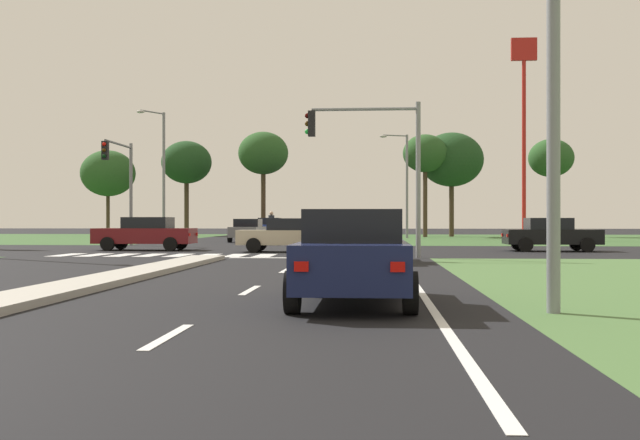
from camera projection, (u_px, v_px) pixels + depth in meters
ground_plane at (246, 250)px, 35.25m from camera, size 200.00×200.00×0.00m
grass_verge_far_right at (630, 239)px, 57.90m from camera, size 35.00×35.00×0.01m
median_island_near at (97, 282)px, 16.29m from camera, size 1.20×22.00×0.14m
median_island_far at (298, 237)px, 60.18m from camera, size 1.20×36.00×0.14m
lane_dash_near at (168, 336)px, 8.99m from camera, size 0.14×2.00×0.01m
lane_dash_second at (250, 290)px, 14.98m from camera, size 0.14×2.00×0.01m
lane_dash_third at (285, 270)px, 20.96m from camera, size 0.14×2.00×0.01m
lane_dash_fourth at (305, 259)px, 26.95m from camera, size 0.14×2.00×0.01m
edge_line_right at (415, 283)px, 16.81m from camera, size 0.14×24.00×0.01m
stop_bar_near at (315, 258)px, 28.00m from camera, size 6.40×0.50×0.01m
crosswalk_bar_near at (67, 255)px, 30.51m from camera, size 0.70×2.80×0.01m
crosswalk_bar_second at (94, 255)px, 30.43m from camera, size 0.70×2.80×0.01m
crosswalk_bar_third at (122, 255)px, 30.35m from camera, size 0.70×2.80×0.01m
crosswalk_bar_fourth at (151, 255)px, 30.26m from camera, size 0.70×2.80×0.01m
crosswalk_bar_fifth at (179, 255)px, 30.18m from camera, size 0.70×2.80×0.01m
crosswalk_bar_sixth at (207, 255)px, 30.10m from camera, size 0.70×2.80×0.01m
crosswalk_bar_seventh at (236, 255)px, 30.02m from camera, size 0.70×2.80×0.01m
crosswalk_bar_eighth at (265, 256)px, 29.94m from camera, size 0.70×2.80×0.01m
car_navy_near at (353, 256)px, 12.53m from camera, size 1.95×4.44×1.56m
car_black_second at (551, 234)px, 34.45m from camera, size 4.23×2.05×1.51m
car_maroon_third at (146, 233)px, 35.61m from camera, size 4.63×2.09×1.55m
car_blue_fourth at (270, 228)px, 59.26m from camera, size 2.06×4.17×1.61m
car_beige_fifth at (289, 235)px, 33.59m from camera, size 4.48×2.01×1.49m
car_white_sixth at (366, 238)px, 25.60m from camera, size 2.08×4.42×1.59m
car_grey_seventh at (248, 230)px, 49.54m from camera, size 2.04×4.45×1.51m
traffic_signal_near_right at (377, 152)px, 28.24m from camera, size 4.32×0.32×5.80m
traffic_signal_far_left at (122, 174)px, 40.80m from camera, size 0.32×4.43×5.72m
street_lamp_third at (161, 168)px, 52.49m from camera, size 1.44×2.10×8.92m
street_lamp_fourth at (404, 180)px, 60.18m from camera, size 2.28×1.02×8.24m
pedestrian_at_median at (271, 224)px, 43.28m from camera, size 0.34×0.34×1.78m
fastfood_pole_sign at (524, 96)px, 53.73m from camera, size 1.80×0.40×14.36m
treeline_near at (108, 173)px, 68.83m from camera, size 4.92×4.92×7.80m
treeline_second at (187, 163)px, 70.84m from camera, size 4.67×4.67×8.85m
treeline_third at (263, 154)px, 68.81m from camera, size 4.55×4.55×9.48m
treeline_fourth at (425, 154)px, 64.54m from camera, size 3.80×3.80×8.75m
treeline_fifth at (452, 160)px, 66.23m from camera, size 5.56×5.56×9.10m
treeline_sixth at (551, 159)px, 65.42m from camera, size 3.87×3.87×8.46m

